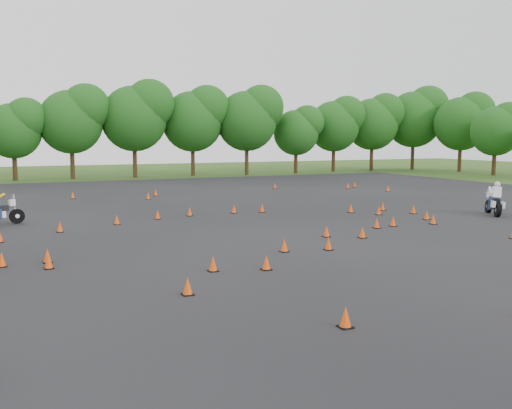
% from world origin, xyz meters
% --- Properties ---
extents(ground, '(140.00, 140.00, 0.00)m').
position_xyz_m(ground, '(0.00, 0.00, 0.00)').
color(ground, '#2D5119').
rests_on(ground, ground).
extents(asphalt_pad, '(62.00, 62.00, 0.00)m').
position_xyz_m(asphalt_pad, '(0.00, 6.00, 0.01)').
color(asphalt_pad, black).
rests_on(asphalt_pad, ground).
extents(treeline, '(87.13, 32.45, 11.17)m').
position_xyz_m(treeline, '(4.10, 35.18, 4.71)').
color(treeline, '#1B4F16').
rests_on(treeline, ground).
extents(traffic_cones, '(36.70, 32.94, 0.45)m').
position_xyz_m(traffic_cones, '(-0.31, 5.63, 0.23)').
color(traffic_cones, '#F14A0A').
rests_on(traffic_cones, asphalt_pad).
extents(rider_white, '(1.81, 2.38, 1.80)m').
position_xyz_m(rider_white, '(13.78, 3.67, 0.91)').
color(rider_white, white).
rests_on(rider_white, ground).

